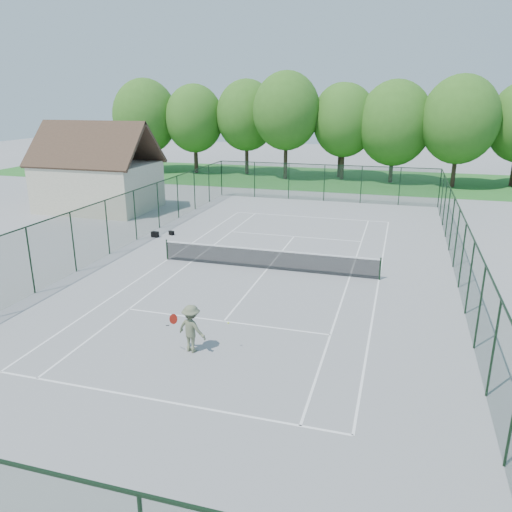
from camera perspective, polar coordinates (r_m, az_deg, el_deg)
name	(u,v)px	position (r m, az deg, el deg)	size (l,w,h in m)	color
ground	(267,269)	(25.08, 1.29, -1.50)	(140.00, 140.00, 0.00)	gray
grass_far	(341,179)	(53.87, 9.74, 8.64)	(80.00, 16.00, 0.01)	#2C7329
court_lines	(267,269)	(25.08, 1.29, -1.49)	(11.05, 23.85, 0.01)	white
tennis_net	(267,258)	(24.90, 1.30, -0.25)	(11.08, 0.08, 1.10)	black
fence_enclosure	(267,239)	(24.61, 1.31, 1.93)	(18.05, 36.05, 3.02)	#1D3E28
utility_building	(97,169)	(39.97, -17.69, 9.51)	(8.60, 6.27, 6.63)	beige
tree_line_far	(344,120)	(53.29, 10.08, 15.01)	(39.40, 6.40, 9.70)	#3A271D
sports_bag_a	(155,234)	(31.39, -11.47, 2.44)	(0.44, 0.26, 0.35)	black
sports_bag_b	(171,233)	(31.71, -9.64, 2.61)	(0.33, 0.20, 0.26)	black
tennis_player	(191,328)	(17.04, -7.39, -8.22)	(2.06, 0.96, 1.67)	#61684B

